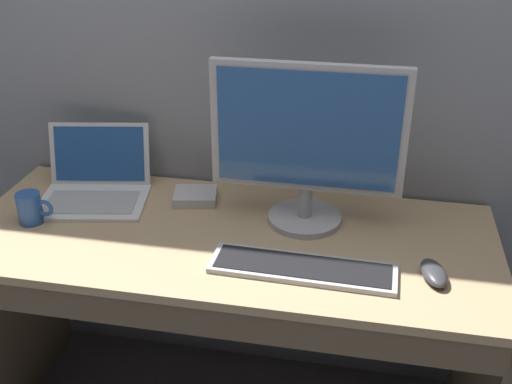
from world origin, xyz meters
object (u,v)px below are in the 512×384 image
Objects in this scene: wired_keyboard at (303,268)px; external_drive_box at (195,196)px; coffee_mug at (31,208)px; external_monitor at (307,143)px; computer_mouse at (434,273)px; laptop_white at (95,182)px.

wired_keyboard is 3.69× the size of external_drive_box.
coffee_mug reaches higher than external_drive_box.
external_monitor is at bearing -11.69° from external_drive_box.
coffee_mug is at bearing 173.15° from wired_keyboard.
computer_mouse is (0.32, 0.03, 0.01)m from wired_keyboard.
laptop_white is at bearing 59.43° from coffee_mug.
external_drive_box is at bearing 144.45° from computer_mouse.
computer_mouse reaches higher than wired_keyboard.
laptop_white is 2.83× the size of external_drive_box.
computer_mouse is at bearing 5.39° from wired_keyboard.
coffee_mug reaches higher than computer_mouse.
external_monitor is 4.89× the size of coffee_mug.
external_drive_box is (0.31, 0.03, -0.03)m from laptop_white.
external_drive_box is at bearing 4.67° from laptop_white.
wired_keyboard is at bearing -39.99° from external_drive_box.
external_drive_box is at bearing 140.01° from wired_keyboard.
laptop_white is 0.22m from coffee_mug.
wired_keyboard is (0.69, -0.29, -0.04)m from laptop_white.
wired_keyboard is (0.03, -0.24, -0.24)m from external_monitor.
coffee_mug reaches higher than wired_keyboard.
laptop_white is 0.69m from external_monitor.
external_monitor is at bearing -4.00° from laptop_white.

